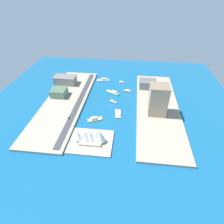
% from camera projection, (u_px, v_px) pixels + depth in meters
% --- Properties ---
extents(ground_plane, '(440.00, 440.00, 0.00)m').
position_uv_depth(ground_plane, '(110.00, 105.00, 322.32)').
color(ground_plane, '#145684').
extents(quay_west, '(70.00, 240.00, 3.19)m').
position_uv_depth(quay_west, '(157.00, 108.00, 313.74)').
color(quay_west, '#9E937F').
rests_on(quay_west, ground_plane).
extents(quay_east, '(70.00, 240.00, 3.19)m').
position_uv_depth(quay_east, '(65.00, 102.00, 329.02)').
color(quay_east, '#9E937F').
rests_on(quay_east, ground_plane).
extents(peninsula_point, '(58.39, 49.08, 2.00)m').
position_uv_depth(peninsula_point, '(91.00, 142.00, 249.57)').
color(peninsula_point, '#A89E89').
rests_on(peninsula_point, ground_plane).
extents(road_strip, '(9.73, 228.00, 0.15)m').
position_uv_depth(road_strip, '(79.00, 102.00, 325.64)').
color(road_strip, '#38383D').
rests_on(road_strip, quay_east).
extents(ferry_green_doubledeck, '(27.88, 19.10, 6.16)m').
position_uv_depth(ferry_green_doubledeck, '(113.00, 93.00, 353.83)').
color(ferry_green_doubledeck, '#2D8C4C').
rests_on(ferry_green_doubledeck, ground_plane).
extents(water_taxi_orange, '(12.03, 5.27, 3.97)m').
position_uv_depth(water_taxi_orange, '(121.00, 82.00, 389.84)').
color(water_taxi_orange, orange).
rests_on(water_taxi_orange, ground_plane).
extents(patrol_launch_navy, '(14.62, 9.30, 3.90)m').
position_uv_depth(patrol_launch_navy, '(113.00, 102.00, 328.69)').
color(patrol_launch_navy, '#1E284C').
rests_on(patrol_launch_navy, ground_plane).
extents(barge_flat_brown, '(12.14, 24.38, 2.88)m').
position_uv_depth(barge_flat_brown, '(118.00, 114.00, 300.21)').
color(barge_flat_brown, brown).
rests_on(barge_flat_brown, ground_plane).
extents(ferry_white_commuter, '(26.81, 11.10, 5.44)m').
position_uv_depth(ferry_white_commuter, '(103.00, 80.00, 398.02)').
color(ferry_white_commuter, silver).
rests_on(ferry_white_commuter, ground_plane).
extents(ferry_yellow_fast, '(24.13, 16.35, 6.01)m').
position_uv_depth(ferry_yellow_fast, '(95.00, 119.00, 287.55)').
color(ferry_yellow_fast, yellow).
rests_on(ferry_yellow_fast, ground_plane).
extents(tugboat_red, '(14.91, 7.08, 3.22)m').
position_uv_depth(tugboat_red, '(128.00, 91.00, 361.13)').
color(tugboat_red, red).
rests_on(tugboat_red, ground_plane).
extents(warehouse_low_gray, '(34.01, 26.11, 14.91)m').
position_uv_depth(warehouse_low_gray, '(148.00, 84.00, 364.34)').
color(warehouse_low_gray, gray).
rests_on(warehouse_low_gray, quay_west).
extents(terminal_long_green, '(27.56, 26.65, 13.58)m').
position_uv_depth(terminal_long_green, '(59.00, 92.00, 339.02)').
color(terminal_long_green, slate).
rests_on(terminal_long_green, quay_east).
extents(apartment_midrise_tan, '(29.07, 27.42, 49.14)m').
position_uv_depth(apartment_midrise_tan, '(158.00, 100.00, 284.90)').
color(apartment_midrise_tan, tan).
rests_on(apartment_midrise_tan, quay_west).
extents(carpark_squat_concrete, '(44.36, 25.01, 16.06)m').
position_uv_depth(carpark_squat_concrete, '(65.00, 80.00, 377.37)').
color(carpark_squat_concrete, gray).
rests_on(carpark_squat_concrete, quay_east).
extents(sedan_silver, '(1.79, 4.55, 1.55)m').
position_uv_depth(sedan_silver, '(75.00, 112.00, 299.37)').
color(sedan_silver, black).
rests_on(sedan_silver, road_strip).
extents(suv_black, '(2.03, 4.79, 1.53)m').
position_uv_depth(suv_black, '(69.00, 118.00, 286.56)').
color(suv_black, black).
rests_on(suv_black, road_strip).
extents(taxi_yellow_cab, '(1.93, 4.68, 1.52)m').
position_uv_depth(taxi_yellow_cab, '(80.00, 96.00, 339.88)').
color(taxi_yellow_cab, black).
rests_on(taxi_yellow_cab, road_strip).
extents(traffic_light_waterfront, '(0.36, 0.36, 6.50)m').
position_uv_depth(traffic_light_waterfront, '(82.00, 100.00, 322.14)').
color(traffic_light_waterfront, black).
rests_on(traffic_light_waterfront, quay_east).
extents(opera_landmark, '(43.29, 20.75, 20.67)m').
position_uv_depth(opera_landmark, '(91.00, 136.00, 243.65)').
color(opera_landmark, '#BCAD93').
rests_on(opera_landmark, peninsula_point).
extents(park_tree_cluster, '(15.87, 24.91, 9.97)m').
position_uv_depth(park_tree_cluster, '(156.00, 108.00, 298.85)').
color(park_tree_cluster, brown).
rests_on(park_tree_cluster, quay_west).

